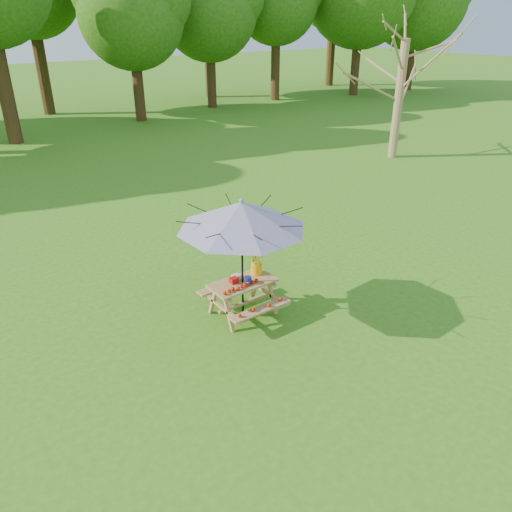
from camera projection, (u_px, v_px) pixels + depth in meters
ground at (507, 344)px, 8.41m from camera, size 120.00×120.00×0.00m
picnic_table at (243, 298)px, 9.12m from camera, size 1.20×1.32×0.67m
patio_umbrella at (242, 215)px, 8.41m from camera, size 2.86×2.86×2.26m
produce_bins at (241, 279)px, 8.94m from camera, size 0.32×0.41×0.13m
tomatoes_row at (241, 286)px, 8.75m from camera, size 0.77×0.13×0.07m
flower_bucket at (257, 262)px, 9.15m from camera, size 0.31×0.28×0.46m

